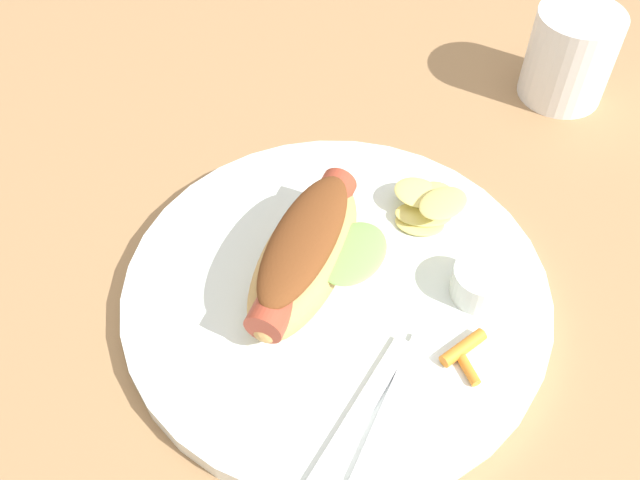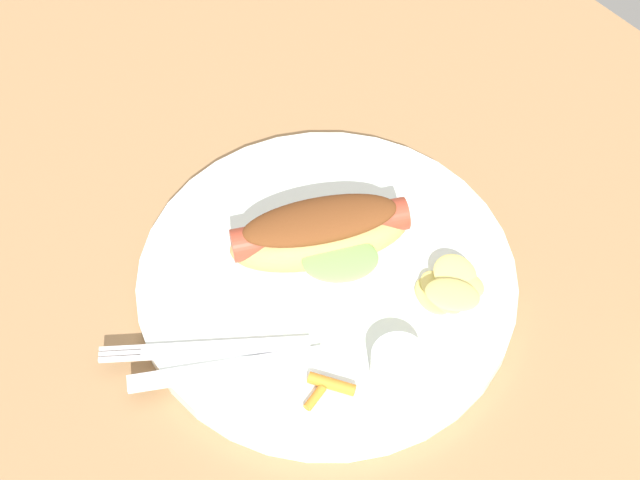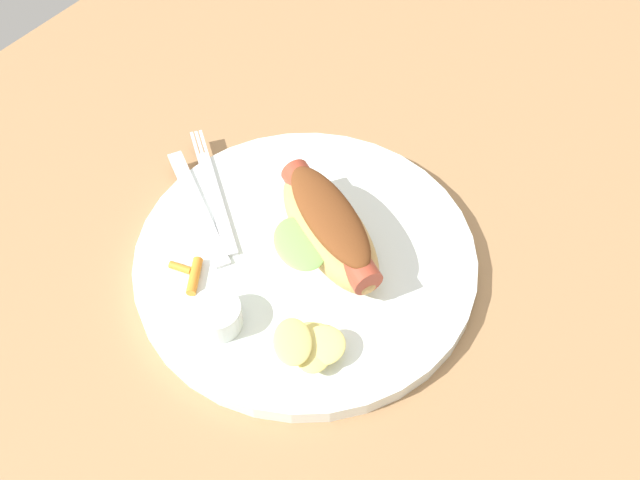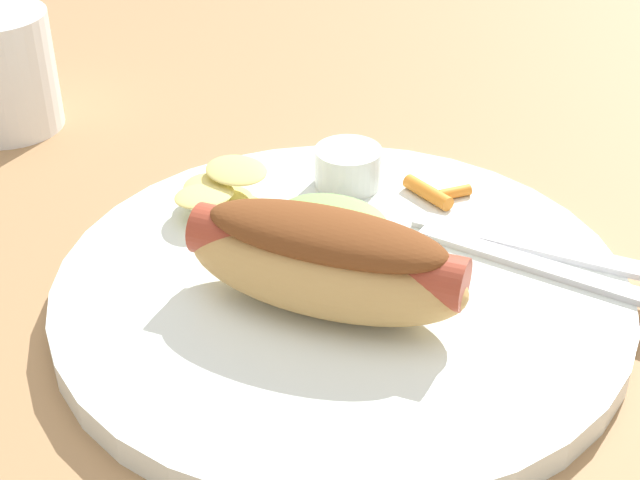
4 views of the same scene
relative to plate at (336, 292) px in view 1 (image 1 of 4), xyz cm
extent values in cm
cube|color=#9E754C|center=(1.11, -1.42, -1.70)|extent=(120.00, 90.00, 1.80)
cylinder|color=white|center=(0.00, 0.00, 0.00)|extent=(30.74, 30.74, 1.60)
ellipsoid|color=tan|center=(-2.16, 1.05, 3.07)|extent=(11.61, 15.73, 4.54)
cylinder|color=#A33D28|center=(-2.16, 1.05, 3.86)|extent=(8.63, 13.96, 2.67)
ellipsoid|color=brown|center=(-2.16, 1.05, 5.07)|extent=(9.35, 13.12, 2.05)
ellipsoid|color=#7FC65B|center=(1.29, 0.38, 3.98)|extent=(6.96, 7.44, 0.77)
cylinder|color=white|center=(10.03, -1.32, 2.02)|extent=(4.14, 4.14, 2.45)
cube|color=silver|center=(0.34, -10.31, 1.00)|extent=(8.50, 11.17, 0.40)
cube|color=silver|center=(1.81, -11.36, 0.98)|extent=(8.46, 13.61, 0.36)
ellipsoid|color=#DECD6E|center=(6.95, 5.23, 1.05)|extent=(4.31, 3.50, 0.50)
ellipsoid|color=#DECD6E|center=(7.29, 5.77, 1.39)|extent=(4.65, 3.04, 0.75)
ellipsoid|color=#DECD6E|center=(7.02, 7.33, 2.24)|extent=(4.76, 4.66, 1.05)
ellipsoid|color=#DECD6E|center=(8.17, 7.21, 2.08)|extent=(4.02, 3.77, 0.76)
ellipsoid|color=#DECD6E|center=(8.56, 5.44, 2.93)|extent=(5.29, 5.19, 1.00)
cylinder|color=orange|center=(7.90, -6.06, 1.25)|extent=(3.51, 2.69, 0.89)
cylinder|color=orange|center=(7.94, -7.72, 1.14)|extent=(1.22, 2.15, 0.68)
cylinder|color=white|center=(23.36, 21.96, 3.46)|extent=(7.75, 7.75, 8.51)
camera|label=1|loc=(-3.53, -29.31, 41.60)|focal=39.28mm
camera|label=2|loc=(32.32, -27.16, 65.53)|focal=53.81mm
camera|label=3|loc=(31.81, 25.84, 56.72)|focal=43.57mm
camera|label=4|loc=(-40.84, 4.49, 30.25)|focal=53.17mm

